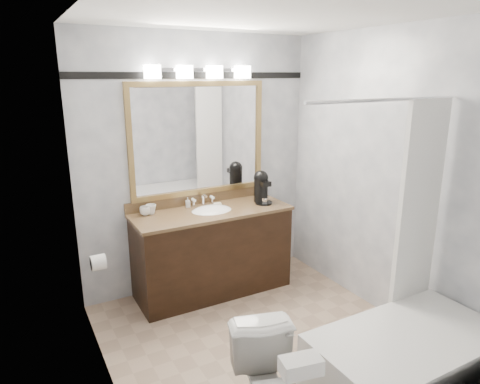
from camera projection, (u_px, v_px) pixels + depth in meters
name	position (u px, v px, depth m)	size (l,w,h in m)	color
room	(269.00, 195.00, 3.14)	(2.42, 2.62, 2.52)	tan
vanity	(212.00, 249.00, 4.21)	(1.53, 0.58, 0.97)	black
mirror	(199.00, 139.00, 4.16)	(1.40, 0.04, 1.10)	#A4834A
vanity_light_bar	(199.00, 72.00, 3.94)	(1.02, 0.14, 0.12)	silver
accent_stripe	(197.00, 75.00, 4.01)	(2.40, 0.01, 0.06)	black
bathtub	(407.00, 354.00, 2.89)	(1.30, 0.75, 1.96)	white
tp_roll	(98.00, 262.00, 3.32)	(0.12, 0.12, 0.11)	white
tissue_box	(301.00, 366.00, 2.09)	(0.20, 0.11, 0.08)	white
coffee_maker	(261.00, 186.00, 4.30)	(0.17, 0.22, 0.33)	black
cup_left	(145.00, 211.00, 3.95)	(0.10, 0.10, 0.08)	white
cup_right	(151.00, 209.00, 3.98)	(0.10, 0.10, 0.09)	white
soap_bottle_a	(188.00, 202.00, 4.19)	(0.04, 0.04, 0.10)	white
soap_bar	(217.00, 204.00, 4.26)	(0.07, 0.05, 0.02)	beige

